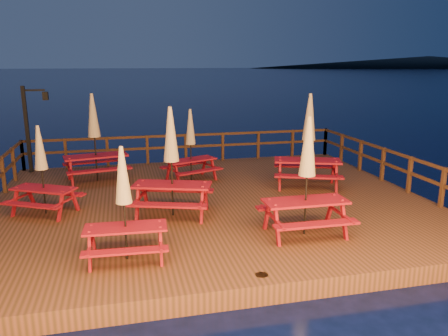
# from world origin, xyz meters

# --- Properties ---
(ground) EXTENTS (500.00, 500.00, 0.00)m
(ground) POSITION_xyz_m (0.00, 0.00, 0.00)
(ground) COLOR black
(ground) RESTS_ON ground
(deck) EXTENTS (12.00, 10.00, 0.40)m
(deck) POSITION_xyz_m (0.00, 0.00, 0.20)
(deck) COLOR #452C16
(deck) RESTS_ON ground
(deck_piles) EXTENTS (11.44, 9.44, 1.40)m
(deck_piles) POSITION_xyz_m (0.00, 0.00, -0.30)
(deck_piles) COLOR #3A1D12
(deck_piles) RESTS_ON ground
(railing) EXTENTS (11.80, 9.75, 1.10)m
(railing) POSITION_xyz_m (0.00, 1.78, 1.16)
(railing) COLOR #3A1D12
(railing) RESTS_ON deck
(lamp_post) EXTENTS (0.85, 0.18, 3.00)m
(lamp_post) POSITION_xyz_m (-5.39, 4.55, 2.20)
(lamp_post) COLOR black
(lamp_post) RESTS_ON deck
(headland_right) EXTENTS (230.40, 86.40, 7.00)m
(headland_right) POSITION_xyz_m (185.00, 230.00, 3.50)
(headland_right) COLOR black
(headland_right) RESTS_ON ground
(picnic_table_0) EXTENTS (2.00, 1.84, 2.33)m
(picnic_table_0) POSITION_xyz_m (-0.22, 2.19, 1.61)
(picnic_table_0) COLOR maroon
(picnic_table_0) RESTS_ON deck
(picnic_table_1) EXTENTS (1.89, 1.56, 2.68)m
(picnic_table_1) POSITION_xyz_m (1.54, -2.97, 1.79)
(picnic_table_1) COLOR maroon
(picnic_table_1) RESTS_ON deck
(picnic_table_2) EXTENTS (2.45, 2.23, 2.88)m
(picnic_table_2) POSITION_xyz_m (3.15, 0.58, 1.90)
(picnic_table_2) COLOR maroon
(picnic_table_2) RESTS_ON deck
(picnic_table_3) EXTENTS (2.33, 2.11, 2.75)m
(picnic_table_3) POSITION_xyz_m (-1.21, -1.04, 1.83)
(picnic_table_3) COLOR maroon
(picnic_table_3) RESTS_ON deck
(picnic_table_4) EXTENTS (2.03, 1.91, 2.28)m
(picnic_table_4) POSITION_xyz_m (-4.38, -0.16, 1.59)
(picnic_table_4) COLOR maroon
(picnic_table_4) RESTS_ON deck
(picnic_table_5) EXTENTS (1.66, 1.39, 2.28)m
(picnic_table_5) POSITION_xyz_m (-2.39, -3.36, 1.58)
(picnic_table_5) COLOR maroon
(picnic_table_5) RESTS_ON deck
(picnic_table_6) EXTENTS (2.26, 1.98, 2.83)m
(picnic_table_6) POSITION_xyz_m (-3.23, 2.83, 1.87)
(picnic_table_6) COLOR maroon
(picnic_table_6) RESTS_ON deck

